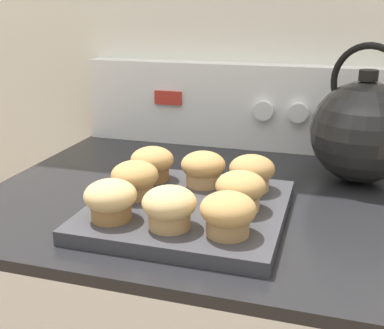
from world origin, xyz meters
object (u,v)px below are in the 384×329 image
Objects in this scene: muffin_pan at (186,209)px; muffin_r0_c0 at (111,199)px; muffin_r1_c0 at (135,179)px; muffin_r2_c1 at (201,168)px; tea_kettle at (363,130)px; muffin_r2_c2 at (252,172)px; muffin_r1_c2 at (241,190)px; muffin_r2_c0 at (152,163)px; muffin_r0_c2 at (228,213)px; muffin_r0_c1 at (167,207)px.

muffin_pan is 0.13m from muffin_r0_c0.
muffin_r2_c1 is at bearing 43.50° from muffin_r1_c0.
muffin_r0_c0 is 0.30× the size of tea_kettle.
muffin_r0_c0 is 1.00× the size of muffin_r2_c2.
muffin_r1_c2 is at bearing -44.16° from muffin_r2_c1.
muffin_r1_c0 is 1.00× the size of muffin_r2_c0.
muffin_r0_c2 is at bearing -44.42° from muffin_r2_c0.
muffin_r1_c0 is at bearing -144.97° from tea_kettle.
muffin_r0_c1 is 0.09m from muffin_r0_c2.
muffin_r1_c2 is at bearing -25.59° from muffin_r2_c0.
muffin_r1_c0 is 0.18m from muffin_r1_c2.
muffin_r0_c2 and muffin_r2_c1 have the same top height.
tea_kettle reaches higher than muffin_r0_c0.
muffin_r1_c0 reaches higher than muffin_pan.
muffin_r0_c0 and muffin_r1_c0 have the same top height.
tea_kettle is at bearing 43.20° from muffin_pan.
muffin_r1_c2 is 1.00× the size of muffin_r2_c0.
muffin_r0_c0 and muffin_r1_c2 have the same top height.
muffin_pan is 3.91× the size of muffin_r0_c1.
muffin_pan is 3.91× the size of muffin_r1_c2.
muffin_r0_c2 is (0.18, 0.00, 0.00)m from muffin_r0_c0.
muffin_r0_c1 is (0.09, -0.00, 0.00)m from muffin_r0_c0.
muffin_r2_c1 is at bearing 135.84° from muffin_r1_c2.
muffin_r2_c0 and muffin_r2_c1 have the same top height.
muffin_r0_c2 is at bearing -117.91° from tea_kettle.
tea_kettle is (0.36, 0.25, 0.05)m from muffin_r1_c0.
muffin_r1_c0 is at bearing -153.65° from muffin_r2_c2.
muffin_r2_c2 reaches higher than muffin_pan.
muffin_r1_c0 is 0.44m from tea_kettle.
muffin_r1_c2 is at bearing 27.72° from muffin_r0_c0.
muffin_r1_c0 and muffin_r2_c2 have the same top height.
muffin_r2_c0 is (-0.09, 0.18, 0.00)m from muffin_r0_c1.
muffin_r0_c2 is at bearing 0.43° from muffin_r0_c0.
muffin_r1_c2 is (0.09, 0.00, 0.04)m from muffin_pan.
muffin_r0_c1 and muffin_r2_c0 have the same top height.
muffin_r1_c2 is (0.09, 0.09, 0.00)m from muffin_r0_c1.
muffin_r0_c0 is 0.20m from muffin_r2_c1.
muffin_pan is at bearing 91.08° from muffin_r0_c1.
tea_kettle is at bearing 62.09° from muffin_r0_c2.
muffin_r0_c1 reaches higher than muffin_pan.
muffin_r0_c0 and muffin_r2_c0 have the same top height.
muffin_r0_c0 is 1.00× the size of muffin_r1_c2.
muffin_r0_c2 is at bearing -63.37° from muffin_r2_c1.
muffin_r2_c0 is 1.00× the size of muffin_r2_c1.
muffin_r2_c1 is (-0.09, 0.09, 0.00)m from muffin_r1_c2.
muffin_r0_c2 is 1.00× the size of muffin_r2_c1.
muffin_r1_c0 is (-0.09, 0.09, 0.00)m from muffin_r0_c1.
muffin_r0_c1 is 1.00× the size of muffin_r0_c2.
tea_kettle reaches higher than muffin_r1_c0.
muffin_pan is 0.14m from muffin_r2_c2.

